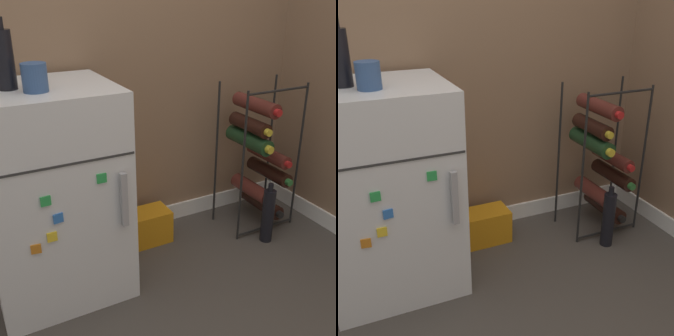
# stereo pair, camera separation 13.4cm
# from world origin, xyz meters

# --- Properties ---
(ground_plane) EXTENTS (14.00, 14.00, 0.00)m
(ground_plane) POSITION_xyz_m (0.00, 0.00, 0.00)
(ground_plane) COLOR #423D38
(mini_fridge) EXTENTS (0.54, 0.51, 0.88)m
(mini_fridge) POSITION_xyz_m (-0.50, 0.39, 0.44)
(mini_fridge) COLOR silver
(mini_fridge) RESTS_ON ground_plane
(wine_rack) EXTENTS (0.38, 0.32, 0.79)m
(wine_rack) POSITION_xyz_m (0.59, 0.42, 0.39)
(wine_rack) COLOR black
(wine_rack) RESTS_ON ground_plane
(soda_box) EXTENTS (0.26, 0.15, 0.17)m
(soda_box) POSITION_xyz_m (-0.04, 0.52, 0.09)
(soda_box) COLOR orange
(soda_box) RESTS_ON ground_plane
(fridge_top_cup) EXTENTS (0.09, 0.09, 0.10)m
(fridge_top_cup) POSITION_xyz_m (-0.53, 0.31, 0.93)
(fridge_top_cup) COLOR #335184
(fridge_top_cup) RESTS_ON mini_fridge
(fridge_top_bottle) EXTENTS (0.07, 0.07, 0.24)m
(fridge_top_bottle) POSITION_xyz_m (-0.61, 0.39, 0.99)
(fridge_top_bottle) COLOR black
(fridge_top_bottle) RESTS_ON mini_fridge
(loose_bottle_floor) EXTENTS (0.06, 0.06, 0.33)m
(loose_bottle_floor) POSITION_xyz_m (0.52, 0.24, 0.15)
(loose_bottle_floor) COLOR black
(loose_bottle_floor) RESTS_ON ground_plane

